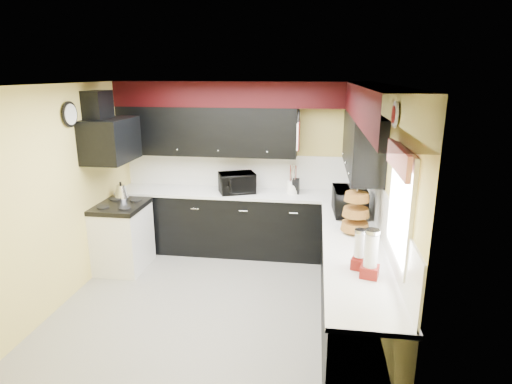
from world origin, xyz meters
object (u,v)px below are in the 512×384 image
at_px(kettle, 121,191).
at_px(knife_block, 296,187).
at_px(utensil_crock, 293,187).
at_px(toaster_oven, 237,183).
at_px(microwave, 350,201).

bearing_deg(kettle, knife_block, 10.94).
xyz_separation_m(utensil_crock, kettle, (-2.38, -0.48, -0.02)).
xyz_separation_m(toaster_oven, kettle, (-1.58, -0.41, -0.07)).
bearing_deg(microwave, kettle, 80.05).
bearing_deg(knife_block, utensil_crock, 173.59).
distance_m(toaster_oven, kettle, 1.63).
relative_size(utensil_crock, knife_block, 0.87).
height_order(utensil_crock, knife_block, knife_block).
xyz_separation_m(toaster_oven, microwave, (1.54, -0.76, 0.01)).
distance_m(utensil_crock, knife_block, 0.05).
xyz_separation_m(toaster_oven, utensil_crock, (0.80, 0.06, -0.05)).
height_order(microwave, utensil_crock, microwave).
bearing_deg(utensil_crock, microwave, -47.72).
bearing_deg(kettle, toaster_oven, 14.71).
height_order(microwave, kettle, microwave).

